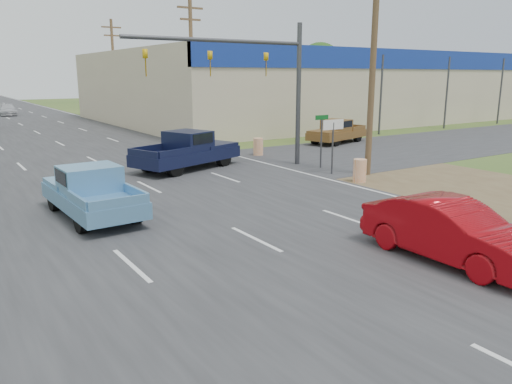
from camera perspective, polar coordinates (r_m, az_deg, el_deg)
main_road at (r=43.99m, az=-23.75°, el=6.25°), size 15.00×180.00×0.02m
cross_road at (r=22.82m, az=-13.99°, el=1.46°), size 120.00×10.00×0.02m
dirt_verge at (r=22.99m, az=20.56°, el=1.07°), size 8.00×18.00×0.01m
big_box_store at (r=58.33m, az=9.23°, el=11.90°), size 50.00×28.10×6.60m
utility_pole_1 at (r=23.32m, az=13.26°, el=14.88°), size 2.00×0.28×10.00m
utility_pole_2 at (r=38.07m, az=-7.36°, el=14.35°), size 2.00×0.28×10.00m
utility_pole_3 at (r=54.79m, az=-15.94°, el=13.59°), size 2.00×0.28×10.00m
tree_3 at (r=96.10m, az=7.29°, el=14.14°), size 8.40×8.40×10.40m
tree_5 at (r=105.00m, az=-12.91°, el=13.67°), size 7.98×7.98×9.88m
barrel_0 at (r=21.91m, az=11.78°, el=2.40°), size 0.56×0.56×1.00m
barrel_1 at (r=28.67m, az=0.26°, el=5.19°), size 0.56×0.56×1.00m
lane_sign at (r=23.27m, az=8.80°, el=6.64°), size 1.20×0.08×2.52m
street_name_sign at (r=24.81m, az=7.48°, el=6.40°), size 0.80×0.08×2.61m
signal_mast at (r=24.05m, az=-0.25°, el=13.93°), size 9.12×0.40×7.00m
red_convertible at (r=13.21m, az=21.37°, el=-4.22°), size 1.62×4.61×1.52m
blue_pickup at (r=17.05m, az=-18.40°, el=0.12°), size 2.14×5.11×1.67m
navy_pickup at (r=24.70m, az=-7.70°, el=4.80°), size 6.01×3.92×1.86m
brown_pickup at (r=34.25m, az=9.14°, el=6.87°), size 5.16×3.15×1.60m
distant_car_silver at (r=64.03m, az=-26.51°, el=8.39°), size 2.05×4.41×1.25m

